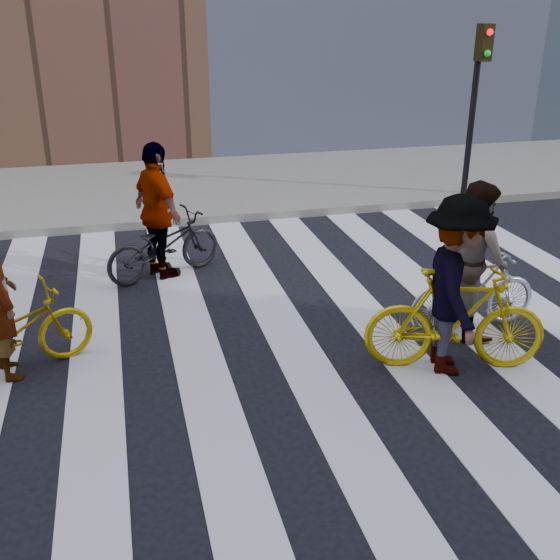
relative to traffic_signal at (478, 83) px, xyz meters
name	(u,v)px	position (x,y,z in m)	size (l,w,h in m)	color
ground	(347,349)	(-4.40, -5.32, -2.28)	(100.00, 100.00, 0.00)	black
sidewalk_far	(230,184)	(-4.40, 2.18, -2.20)	(100.00, 5.00, 0.15)	gray
zebra_crosswalk	(347,349)	(-4.40, -5.32, -2.27)	(8.25, 10.00, 0.01)	silver
traffic_signal	(478,83)	(0.00, 0.00, 0.00)	(0.22, 0.42, 3.33)	black
bike_yellow_left	(8,334)	(-7.97, -4.95, -1.82)	(0.61, 1.75, 0.92)	#C59F0A
bike_silver_mid	(474,292)	(-2.79, -5.19, -1.79)	(0.46, 1.62, 0.97)	silver
bike_yellow_right	(456,320)	(-3.45, -5.97, -1.71)	(0.53, 1.88, 1.13)	gold
bike_dark_rear	(164,245)	(-6.18, -2.58, -1.82)	(0.62, 1.77, 0.93)	black
rider_mid	(474,259)	(-2.84, -5.19, -1.37)	(0.88, 0.69, 1.82)	slate
rider_right	(455,286)	(-3.50, -5.97, -1.33)	(1.23, 0.71, 1.90)	slate
rider_rear	(158,212)	(-6.23, -2.58, -1.32)	(1.13, 0.47, 1.93)	slate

